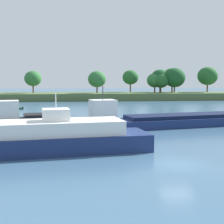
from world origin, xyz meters
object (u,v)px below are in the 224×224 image
white_riverboat (24,139)px  fishing_skiff (10,109)px  cargo_barge (179,120)px  tugboat (8,118)px

white_riverboat → fishing_skiff: size_ratio=4.29×
white_riverboat → cargo_barge: 24.63m
cargo_barge → fishing_skiff: bearing=135.8°
white_riverboat → cargo_barge: bearing=39.0°
white_riverboat → fishing_skiff: 44.81m
tugboat → fishing_skiff: bearing=100.7°
white_riverboat → fishing_skiff: (-9.88, 43.69, -1.14)m
cargo_barge → tugboat: cargo_barge is taller
white_riverboat → tugboat: bearing=105.8°
white_riverboat → tugboat: size_ratio=1.96×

